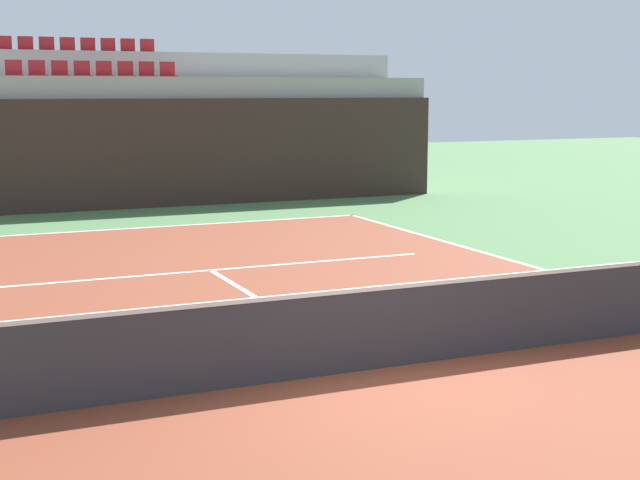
# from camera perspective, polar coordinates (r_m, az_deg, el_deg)

# --- Properties ---
(ground_plane) EXTENTS (80.00, 80.00, 0.00)m
(ground_plane) POSITION_cam_1_polar(r_m,az_deg,el_deg) (10.72, 3.36, -7.99)
(ground_plane) COLOR #477042
(court_surface) EXTENTS (11.00, 24.00, 0.01)m
(court_surface) POSITION_cam_1_polar(r_m,az_deg,el_deg) (10.72, 3.36, -7.97)
(court_surface) COLOR brown
(court_surface) RESTS_ON ground_plane
(baseline_far) EXTENTS (11.00, 0.10, 0.00)m
(baseline_far) POSITION_cam_1_polar(r_m,az_deg,el_deg) (21.81, -11.02, 0.73)
(baseline_far) COLOR white
(baseline_far) RESTS_ON court_surface
(service_line_far) EXTENTS (8.26, 0.10, 0.00)m
(service_line_far) POSITION_cam_1_polar(r_m,az_deg,el_deg) (16.51, -6.76, -1.87)
(service_line_far) COLOR white
(service_line_far) RESTS_ON court_surface
(centre_service_line) EXTENTS (0.10, 6.40, 0.00)m
(centre_service_line) POSITION_cam_1_polar(r_m,az_deg,el_deg) (13.55, -2.80, -4.27)
(centre_service_line) COLOR white
(centre_service_line) RESTS_ON court_surface
(back_wall) EXTENTS (19.50, 0.30, 2.94)m
(back_wall) POSITION_cam_1_polar(r_m,az_deg,el_deg) (25.34, -13.02, 5.15)
(back_wall) COLOR #33231E
(back_wall) RESTS_ON ground_plane
(stands_tier_lower) EXTENTS (19.50, 2.40, 3.53)m
(stands_tier_lower) POSITION_cam_1_polar(r_m,az_deg,el_deg) (26.65, -13.58, 5.96)
(stands_tier_lower) COLOR #9E9E99
(stands_tier_lower) RESTS_ON ground_plane
(stands_tier_upper) EXTENTS (19.50, 2.40, 4.29)m
(stands_tier_upper) POSITION_cam_1_polar(r_m,az_deg,el_deg) (28.99, -14.46, 6.92)
(stands_tier_upper) COLOR #9E9E99
(stands_tier_upper) RESTS_ON ground_plane
(seating_row_lower) EXTENTS (4.65, 0.44, 0.44)m
(seating_row_lower) POSITION_cam_1_polar(r_m,az_deg,el_deg) (26.71, -13.78, 10.02)
(seating_row_lower) COLOR maroon
(seating_row_lower) RESTS_ON stands_tier_lower
(seating_row_upper) EXTENTS (4.65, 0.44, 0.44)m
(seating_row_upper) POSITION_cam_1_polar(r_m,az_deg,el_deg) (29.10, -14.67, 11.39)
(seating_row_upper) COLOR maroon
(seating_row_upper) RESTS_ON stands_tier_upper
(tennis_net) EXTENTS (11.08, 0.08, 1.07)m
(tennis_net) POSITION_cam_1_polar(r_m,az_deg,el_deg) (10.58, 3.39, -5.36)
(tennis_net) COLOR black
(tennis_net) RESTS_ON court_surface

